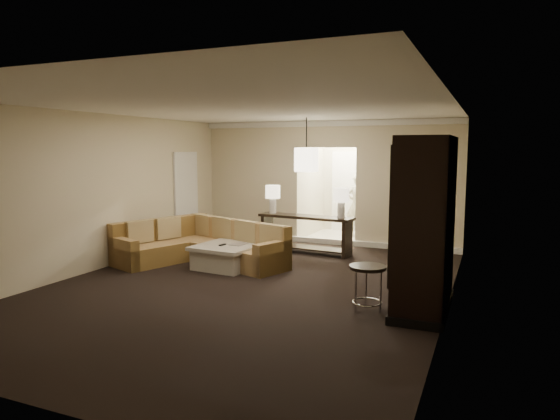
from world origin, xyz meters
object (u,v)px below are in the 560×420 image
at_px(coffee_table, 227,256).
at_px(armoire, 424,228).
at_px(person, 358,202).
at_px(sectional_sofa, 202,246).
at_px(console_table, 306,231).
at_px(drink_table, 368,278).

distance_m(coffee_table, armoire, 3.87).
bearing_deg(person, sectional_sofa, 54.69).
bearing_deg(console_table, person, 83.79).
bearing_deg(drink_table, console_table, 122.71).
bearing_deg(drink_table, person, 105.66).
relative_size(console_table, person, 1.19).
distance_m(sectional_sofa, person, 4.50).
bearing_deg(coffee_table, person, 71.88).
bearing_deg(coffee_table, drink_table, -25.38).
xyz_separation_m(drink_table, person, (-1.56, 5.57, 0.43)).
xyz_separation_m(sectional_sofa, armoire, (4.26, -1.27, 0.79)).
height_order(drink_table, person, person).
height_order(coffee_table, armoire, armoire).
height_order(coffee_table, person, person).
relative_size(coffee_table, drink_table, 1.88).
bearing_deg(console_table, drink_table, -51.43).
distance_m(sectional_sofa, armoire, 4.51).
xyz_separation_m(coffee_table, armoire, (3.61, -1.08, 0.90)).
distance_m(armoire, drink_table, 1.00).
xyz_separation_m(sectional_sofa, console_table, (1.51, 1.63, 0.14)).
xyz_separation_m(sectional_sofa, coffee_table, (0.65, -0.19, -0.11)).
distance_m(armoire, person, 5.72).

